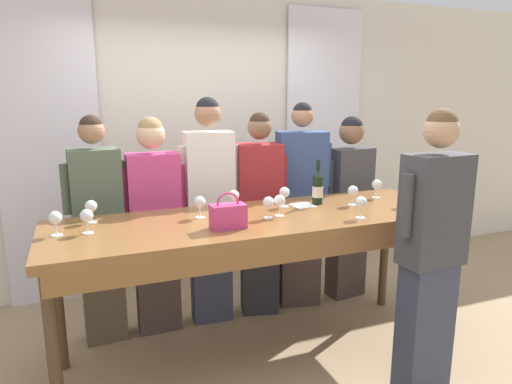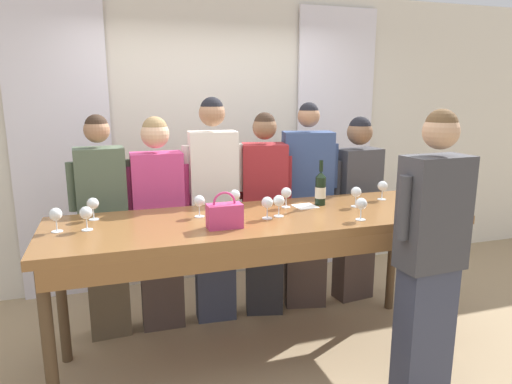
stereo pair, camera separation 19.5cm
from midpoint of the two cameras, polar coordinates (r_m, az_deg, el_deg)
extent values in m
plane|color=tan|center=(3.49, 2.16, -19.74)|extent=(18.00, 18.00, 0.00)
cube|color=silver|center=(4.50, -4.65, 6.52)|extent=(12.00, 0.06, 2.80)
cube|color=white|center=(4.34, -21.89, 4.71)|extent=(0.85, 0.03, 2.69)
cube|color=white|center=(4.93, 10.90, 6.18)|extent=(0.85, 0.03, 2.69)
cube|color=brown|center=(3.08, 2.31, -3.60)|extent=(2.78, 0.87, 0.06)
cube|color=brown|center=(2.73, 5.34, -7.68)|extent=(2.67, 0.03, 0.12)
cylinder|color=#4C3823|center=(2.79, -22.53, -17.94)|extent=(0.07, 0.07, 0.98)
cylinder|color=#4C3823|center=(3.63, 24.62, -10.91)|extent=(0.07, 0.07, 0.98)
cylinder|color=#4C3823|center=(3.43, -21.64, -12.01)|extent=(0.07, 0.07, 0.98)
cylinder|color=#4C3823|center=(4.14, 17.95, -7.52)|extent=(0.07, 0.07, 0.98)
cylinder|color=black|center=(3.41, 9.68, 0.11)|extent=(0.08, 0.08, 0.21)
cone|color=black|center=(3.38, 9.76, 2.17)|extent=(0.08, 0.08, 0.04)
cylinder|color=black|center=(3.37, 9.80, 3.23)|extent=(0.03, 0.03, 0.08)
cylinder|color=beige|center=(3.41, 9.68, -0.06)|extent=(0.08, 0.08, 0.08)
cube|color=#C63870|center=(2.80, -1.96, -3.02)|extent=(0.21, 0.11, 0.15)
torus|color=#C63870|center=(2.78, -1.97, -1.40)|extent=(0.14, 0.01, 0.14)
cylinder|color=white|center=(3.32, 5.45, -1.88)|extent=(0.07, 0.07, 0.00)
cylinder|color=white|center=(3.31, 5.46, -1.25)|extent=(0.01, 0.01, 0.07)
sphere|color=white|center=(3.30, 5.49, -0.09)|extent=(0.08, 0.08, 0.08)
cylinder|color=white|center=(3.08, 4.68, -3.03)|extent=(0.07, 0.07, 0.00)
cylinder|color=white|center=(3.07, 4.69, -2.34)|extent=(0.01, 0.01, 0.07)
sphere|color=white|center=(3.05, 4.71, -1.10)|extent=(0.08, 0.08, 0.08)
sphere|color=beige|center=(3.05, 4.71, -1.27)|extent=(0.05, 0.05, 0.05)
cylinder|color=white|center=(3.02, 3.25, -3.29)|extent=(0.07, 0.07, 0.00)
cylinder|color=white|center=(3.01, 3.26, -2.59)|extent=(0.01, 0.01, 0.07)
sphere|color=white|center=(3.00, 3.28, -1.32)|extent=(0.08, 0.08, 0.08)
sphere|color=beige|center=(3.00, 3.28, -1.50)|extent=(0.05, 0.05, 0.05)
cylinder|color=white|center=(2.94, -21.87, -4.61)|extent=(0.07, 0.07, 0.00)
cylinder|color=white|center=(2.93, -21.93, -3.90)|extent=(0.01, 0.01, 0.07)
sphere|color=white|center=(2.92, -22.04, -2.60)|extent=(0.08, 0.08, 0.08)
cylinder|color=white|center=(3.71, 16.91, -0.88)|extent=(0.07, 0.07, 0.00)
cylinder|color=white|center=(3.70, 16.94, -0.31)|extent=(0.01, 0.01, 0.07)
sphere|color=white|center=(3.68, 17.01, 0.73)|extent=(0.08, 0.08, 0.08)
sphere|color=beige|center=(3.69, 17.00, 0.59)|extent=(0.05, 0.05, 0.05)
cylinder|color=white|center=(3.48, 20.16, -1.94)|extent=(0.07, 0.07, 0.00)
cylinder|color=white|center=(3.47, 20.21, -1.33)|extent=(0.01, 0.01, 0.07)
sphere|color=white|center=(3.46, 20.29, -0.23)|extent=(0.08, 0.08, 0.08)
cylinder|color=white|center=(3.43, 13.92, -1.76)|extent=(0.07, 0.07, 0.00)
cylinder|color=white|center=(3.42, 13.96, -1.14)|extent=(0.01, 0.01, 0.07)
sphere|color=white|center=(3.40, 14.02, -0.01)|extent=(0.08, 0.08, 0.08)
cylinder|color=white|center=(3.23, -0.93, -2.23)|extent=(0.07, 0.07, 0.00)
cylinder|color=white|center=(3.22, -0.93, -1.58)|extent=(0.01, 0.01, 0.07)
sphere|color=white|center=(3.21, -0.93, -0.39)|extent=(0.08, 0.08, 0.08)
cylinder|color=white|center=(3.08, 14.70, -3.36)|extent=(0.07, 0.07, 0.00)
cylinder|color=white|center=(3.07, 14.74, -2.68)|extent=(0.01, 0.01, 0.07)
sphere|color=white|center=(3.06, 14.81, -1.44)|extent=(0.08, 0.08, 0.08)
cylinder|color=white|center=(2.92, -18.56, -4.51)|extent=(0.07, 0.07, 0.00)
cylinder|color=white|center=(2.91, -18.61, -3.79)|extent=(0.01, 0.01, 0.07)
sphere|color=white|center=(2.89, -18.70, -2.48)|extent=(0.08, 0.08, 0.08)
cylinder|color=white|center=(3.14, -17.94, -3.28)|extent=(0.07, 0.07, 0.00)
cylinder|color=white|center=(3.13, -17.98, -2.61)|extent=(0.01, 0.01, 0.07)
sphere|color=white|center=(3.11, -18.07, -1.39)|extent=(0.08, 0.08, 0.08)
cylinder|color=white|center=(3.07, -5.27, -3.07)|extent=(0.07, 0.07, 0.00)
cylinder|color=white|center=(3.06, -5.29, -2.38)|extent=(0.01, 0.01, 0.07)
sphere|color=white|center=(3.04, -5.31, -1.13)|extent=(0.08, 0.08, 0.08)
cube|color=white|center=(3.36, 7.82, -1.79)|extent=(0.17, 0.17, 0.00)
cube|color=brown|center=(3.73, -16.56, -11.01)|extent=(0.31, 0.22, 0.82)
cube|color=#4C5B47|center=(3.51, -17.29, 0.06)|extent=(0.36, 0.26, 0.65)
sphere|color=#9E7051|center=(3.45, -17.77, 7.38)|extent=(0.18, 0.18, 0.18)
sphere|color=#332319|center=(3.44, -17.80, 7.91)|extent=(0.16, 0.16, 0.16)
cylinder|color=#4C5B47|center=(3.52, -14.17, 1.08)|extent=(0.07, 0.07, 0.36)
cylinder|color=#4C5B47|center=(3.49, -20.54, 0.60)|extent=(0.07, 0.07, 0.36)
cube|color=#473833|center=(3.76, -10.21, -10.73)|extent=(0.33, 0.20, 0.79)
cube|color=#C63D7A|center=(3.54, -10.65, -0.15)|extent=(0.38, 0.23, 0.62)
sphere|color=#DBAD89|center=(3.47, -10.94, 7.13)|extent=(0.21, 0.21, 0.21)
sphere|color=#93754C|center=(3.47, -10.97, 7.75)|extent=(0.19, 0.19, 0.19)
cylinder|color=#C63D7A|center=(3.56, -7.29, 0.80)|extent=(0.07, 0.07, 0.34)
cylinder|color=#C63D7A|center=(3.52, -14.10, 0.37)|extent=(0.07, 0.07, 0.34)
cube|color=#383D51|center=(3.81, -3.65, -9.51)|extent=(0.33, 0.21, 0.87)
cube|color=silver|center=(3.60, -3.82, 2.09)|extent=(0.39, 0.25, 0.69)
sphere|color=#9E7051|center=(3.54, -3.94, 9.79)|extent=(0.20, 0.20, 0.20)
sphere|color=black|center=(3.54, -3.94, 10.36)|extent=(0.18, 0.18, 0.18)
cylinder|color=silver|center=(3.63, -0.62, 3.04)|extent=(0.07, 0.07, 0.38)
cylinder|color=silver|center=(3.56, -7.12, 2.76)|extent=(0.07, 0.07, 0.38)
cube|color=#28282D|center=(3.94, 2.45, -9.23)|extent=(0.35, 0.30, 0.81)
cube|color=maroon|center=(3.74, 2.55, 1.15)|extent=(0.41, 0.35, 0.64)
sphere|color=brown|center=(3.68, 2.62, 8.07)|extent=(0.19, 0.19, 0.19)
sphere|color=#332319|center=(3.68, 2.63, 8.60)|extent=(0.17, 0.17, 0.17)
cylinder|color=maroon|center=(3.76, 5.60, 1.91)|extent=(0.08, 0.08, 0.35)
cylinder|color=maroon|center=(3.71, -0.52, 1.84)|extent=(0.08, 0.08, 0.35)
cube|color=#473833|center=(4.07, 7.55, -8.24)|extent=(0.38, 0.27, 0.86)
cube|color=#334775|center=(3.87, 7.87, 2.46)|extent=(0.45, 0.31, 0.68)
sphere|color=#9E7051|center=(3.82, 8.08, 9.37)|extent=(0.18, 0.18, 0.18)
sphere|color=black|center=(3.82, 8.09, 9.85)|extent=(0.16, 0.16, 0.16)
cylinder|color=#334775|center=(3.92, 11.11, 3.22)|extent=(0.08, 0.08, 0.37)
cylinder|color=#334775|center=(3.82, 4.58, 3.17)|extent=(0.08, 0.08, 0.37)
cube|color=#473833|center=(4.31, 13.41, -7.94)|extent=(0.35, 0.23, 0.77)
cube|color=#3D3D42|center=(4.13, 13.88, 1.07)|extent=(0.41, 0.27, 0.61)
sphere|color=brown|center=(4.07, 14.20, 7.24)|extent=(0.22, 0.22, 0.22)
sphere|color=black|center=(4.06, 14.23, 7.78)|extent=(0.19, 0.19, 0.19)
cylinder|color=#3D3D42|center=(4.25, 16.19, 1.90)|extent=(0.08, 0.08, 0.33)
cylinder|color=#3D3D42|center=(3.99, 11.48, 1.47)|extent=(0.08, 0.08, 0.33)
cube|color=#383D51|center=(3.12, 21.98, -15.93)|extent=(0.34, 0.20, 0.84)
cube|color=#3D3D42|center=(2.86, 23.19, -2.44)|extent=(0.40, 0.23, 0.67)
sphere|color=tan|center=(2.78, 24.01, 6.94)|extent=(0.20, 0.20, 0.20)
sphere|color=brown|center=(2.78, 24.07, 7.66)|extent=(0.18, 0.18, 0.18)
cylinder|color=#3D3D42|center=(2.70, 20.01, -1.89)|extent=(0.07, 0.07, 0.37)
cylinder|color=#3D3D42|center=(3.00, 26.22, -1.09)|extent=(0.07, 0.07, 0.37)
camera|label=1|loc=(0.10, -88.21, 0.39)|focal=32.00mm
camera|label=2|loc=(0.10, 91.79, -0.39)|focal=32.00mm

